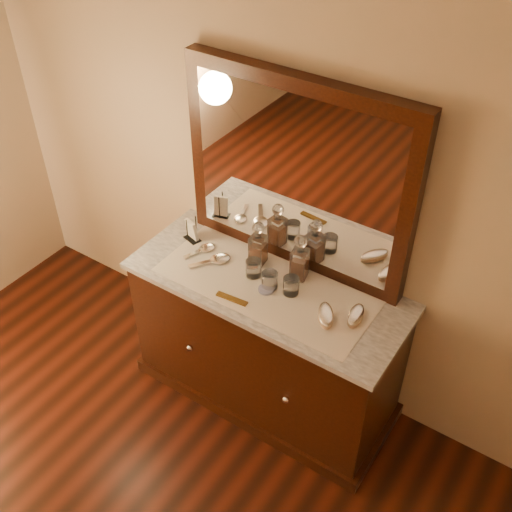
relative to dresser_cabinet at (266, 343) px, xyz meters
name	(u,v)px	position (x,y,z in m)	size (l,w,h in m)	color
dresser_cabinet	(266,343)	(0.00, 0.00, 0.00)	(1.40, 0.55, 0.82)	black
dresser_plinth	(266,386)	(0.00, 0.00, -0.37)	(1.46, 0.59, 0.08)	black
knob_left	(190,348)	(-0.30, -0.28, 0.04)	(0.04, 0.04, 0.04)	silver
knob_right	(286,399)	(0.30, -0.28, 0.04)	(0.04, 0.04, 0.04)	silver
marble_top	(267,286)	(0.00, 0.00, 0.42)	(1.44, 0.59, 0.03)	white
mirror_frame	(297,176)	(0.00, 0.25, 0.94)	(1.20, 0.08, 1.00)	black
mirror_glass	(293,180)	(0.00, 0.21, 0.94)	(1.06, 0.01, 0.86)	white
lace_runner	(265,286)	(0.00, -0.02, 0.44)	(1.10, 0.45, 0.00)	silver
pin_dish	(266,289)	(0.02, -0.05, 0.45)	(0.08, 0.08, 0.01)	white
comb	(232,299)	(-0.08, -0.19, 0.45)	(0.17, 0.03, 0.01)	brown
napkin_rack	(192,231)	(-0.53, 0.07, 0.50)	(0.11, 0.08, 0.14)	black
decanter_left	(258,247)	(-0.13, 0.11, 0.54)	(0.09, 0.09, 0.25)	#954215
decanter_right	(300,262)	(0.11, 0.13, 0.54)	(0.09, 0.09, 0.26)	#954215
brush_near	(326,316)	(0.36, -0.06, 0.47)	(0.15, 0.17, 0.04)	tan
brush_far	(356,316)	(0.48, 0.02, 0.47)	(0.09, 0.16, 0.04)	tan
hand_mirror_outer	(204,249)	(-0.42, 0.03, 0.45)	(0.11, 0.19, 0.02)	silver
hand_mirror_inner	(217,260)	(-0.31, 0.00, 0.45)	(0.17, 0.22, 0.02)	silver
tumblers	(271,278)	(0.02, 0.00, 0.49)	(0.30, 0.11, 0.09)	white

